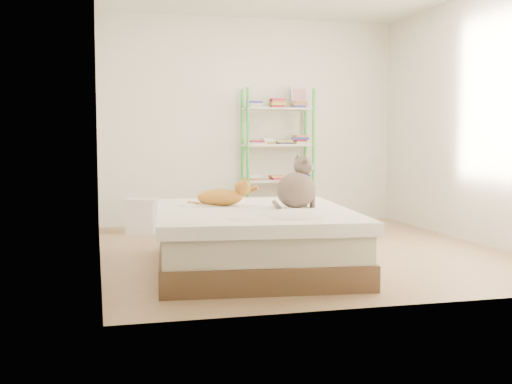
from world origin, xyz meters
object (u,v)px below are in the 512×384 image
object	(u,v)px
orange_cat	(220,195)
white_bin	(142,216)
cardboard_box	(275,218)
grey_cat	(296,182)
bed	(253,239)
shelf_unit	(278,156)

from	to	relation	value
orange_cat	white_bin	bearing A→B (deg)	116.30
cardboard_box	orange_cat	bearing A→B (deg)	-87.87
grey_cat	cardboard_box	size ratio (longest dim) A/B	0.74
orange_cat	cardboard_box	size ratio (longest dim) A/B	0.79
cardboard_box	white_bin	bearing A→B (deg)	-157.18
bed	grey_cat	bearing A→B (deg)	-0.24
orange_cat	grey_cat	distance (m)	0.69
bed	cardboard_box	world-z (taller)	bed
grey_cat	shelf_unit	bearing A→B (deg)	-35.94
shelf_unit	cardboard_box	bearing A→B (deg)	-108.67
orange_cat	white_bin	xyz separation A→B (m)	(-0.54, 1.93, -0.40)
orange_cat	bed	bearing A→B (deg)	-42.57
bed	grey_cat	xyz separation A→B (m)	(0.36, -0.04, 0.47)
grey_cat	cardboard_box	xyz separation A→B (m)	(0.39, 2.02, -0.57)
bed	shelf_unit	world-z (taller)	shelf_unit
grey_cat	cardboard_box	bearing A→B (deg)	-34.04
orange_cat	grey_cat	xyz separation A→B (m)	(0.59, -0.34, 0.13)
bed	cardboard_box	xyz separation A→B (m)	(0.75, 1.98, -0.10)
orange_cat	cardboard_box	world-z (taller)	orange_cat
bed	shelf_unit	bearing A→B (deg)	75.73
orange_cat	cardboard_box	bearing A→B (deg)	70.51
bed	orange_cat	size ratio (longest dim) A/B	4.55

